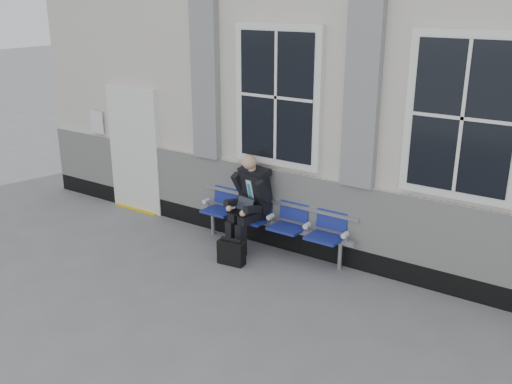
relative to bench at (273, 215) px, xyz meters
The scene contains 5 objects.
ground 2.56m from the bench, 31.93° to the right, with size 70.00×70.00×0.00m, color slate.
station_building 3.44m from the bench, 45.58° to the left, with size 14.40×4.40×4.49m.
bench is the anchor object (origin of this frame).
businessman 0.41m from the bench, 157.18° to the right, with size 0.62×0.83×1.44m.
briefcase 0.84m from the bench, 107.82° to the right, with size 0.40×0.21×0.39m.
Camera 1 is at (1.97, -5.20, 3.58)m, focal length 40.00 mm.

